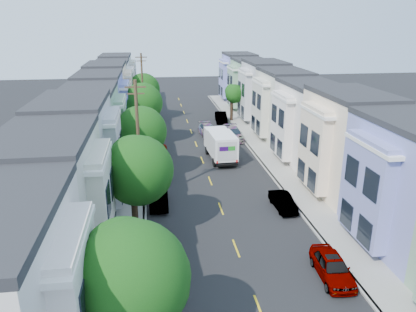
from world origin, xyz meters
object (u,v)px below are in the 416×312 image
tree_a (129,279)px  parked_left_d (156,154)px  lead_sedan (208,130)px  parked_right_c (233,134)px  tree_c (140,132)px  parked_left_c (159,197)px  tree_e (143,89)px  parked_right_d (221,117)px  parked_right_b (283,202)px  motorcycle (337,276)px  fedex_truck (220,144)px  parked_left_b (163,274)px  parked_right_a (332,267)px  tree_d (142,103)px  tree_far_r (234,94)px  utility_pole_near (139,144)px  tree_b (137,171)px  utility_pole_far (143,90)px

tree_a → parked_left_d: 28.07m
lead_sedan → parked_right_c: size_ratio=0.96×
tree_c → parked_left_c: size_ratio=1.68×
tree_c → parked_left_c: tree_c is taller
tree_c → tree_e: bearing=90.0°
parked_left_d → parked_right_d: parked_left_d is taller
parked_right_b → parked_right_c: size_ratio=0.74×
tree_e → motorcycle: tree_e is taller
fedex_truck → parked_right_b: bearing=-80.0°
tree_e → parked_right_c: size_ratio=1.41×
tree_e → parked_left_b: bearing=-88.0°
parked_right_a → motorcycle: (0.11, -0.47, -0.28)m
fedex_truck → parked_left_b: fedex_truck is taller
parked_left_d → tree_d: bearing=102.3°
tree_e → lead_sedan: (8.29, -9.86, -3.95)m
tree_far_r → parked_left_c: bearing=-112.9°
lead_sedan → parked_right_d: size_ratio=1.08×
tree_c → tree_far_r: 25.56m
tree_far_r → motorcycle: tree_far_r is taller
utility_pole_near → parked_right_c: size_ratio=2.00×
tree_c → tree_far_r: size_ratio=1.29×
tree_b → parked_left_c: tree_b is taller
tree_far_r → parked_right_d: bearing=-160.1°
tree_c → lead_sedan: size_ratio=1.48×
parked_left_b → tree_b: bearing=106.9°
tree_e → motorcycle: bearing=-74.9°
utility_pole_near → parked_left_c: size_ratio=2.38×
utility_pole_far → parked_right_c: utility_pole_far is taller
tree_e → parked_right_a: 43.14m
tree_a → parked_left_c: (1.40, 16.65, -4.08)m
parked_left_b → motorcycle: 9.97m
utility_pole_near → parked_left_b: 12.21m
tree_d → parked_left_c: bearing=-85.3°
lead_sedan → parked_right_a: bearing=-89.0°
tree_far_r → parked_right_d: tree_far_r is taller
tree_e → parked_right_d: 12.25m
motorcycle → utility_pole_near: bearing=144.6°
parked_right_b → tree_d: bearing=118.3°
tree_d → tree_far_r: (13.19, 10.81, -1.15)m
tree_d → lead_sedan: tree_d is taller
tree_b → utility_pole_near: size_ratio=0.73×
parked_left_b → parked_left_c: (0.00, 10.70, -0.06)m
utility_pole_far → parked_left_d: (1.40, -15.52, -4.39)m
tree_b → tree_e: (0.00, 35.17, -0.29)m
tree_b → parked_left_b: (1.40, -5.71, -4.20)m
parked_right_d → parked_left_d: bearing=-116.6°
parked_right_b → parked_right_c: bearing=87.9°
tree_e → fedex_truck: tree_e is taller
parked_right_a → tree_b: bearing=153.9°
parked_left_c → parked_right_c: 20.50m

